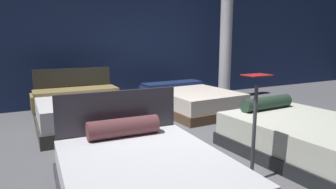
% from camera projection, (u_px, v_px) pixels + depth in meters
% --- Properties ---
extents(ground_plane, '(18.00, 18.00, 0.02)m').
position_uv_depth(ground_plane, '(175.00, 137.00, 4.75)').
color(ground_plane, '#5B5B60').
extents(showroom_back_wall, '(18.00, 0.06, 3.50)m').
position_uv_depth(showroom_back_wall, '(114.00, 32.00, 7.14)').
color(showroom_back_wall, navy).
rests_on(showroom_back_wall, ground_plane).
extents(bed_0, '(1.70, 2.05, 0.93)m').
position_uv_depth(bed_0, '(144.00, 175.00, 2.92)').
color(bed_0, '#342F38').
rests_on(bed_0, ground_plane).
extents(bed_1, '(1.72, 2.10, 0.69)m').
position_uv_depth(bed_1, '(308.00, 137.00, 3.95)').
color(bed_1, '#212526').
rests_on(bed_1, ground_plane).
extents(bed_2, '(1.69, 1.97, 0.98)m').
position_uv_depth(bed_2, '(83.00, 111.00, 5.32)').
color(bed_2, '#34322B').
rests_on(bed_2, ground_plane).
extents(bed_3, '(1.64, 2.22, 0.55)m').
position_uv_depth(bed_3, '(190.00, 100.00, 6.46)').
color(bed_3, brown).
rests_on(bed_3, ground_plane).
extents(price_sign, '(0.28, 0.24, 1.20)m').
position_uv_depth(price_sign, '(254.00, 141.00, 3.15)').
color(price_sign, '#3F3F44').
rests_on(price_sign, ground_plane).
extents(support_pillar, '(0.31, 0.31, 3.50)m').
position_uv_depth(support_pillar, '(226.00, 32.00, 7.62)').
color(support_pillar, silver).
rests_on(support_pillar, ground_plane).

